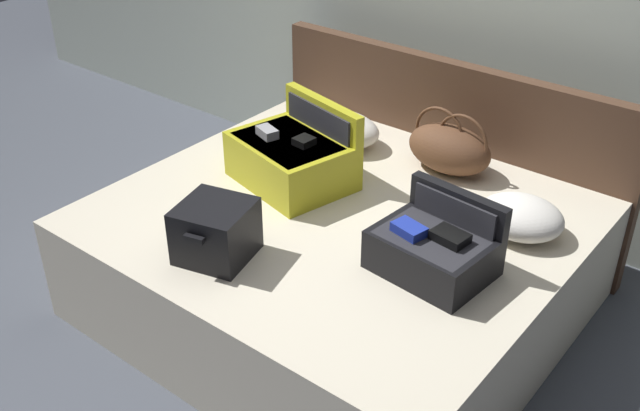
% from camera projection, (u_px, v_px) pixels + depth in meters
% --- Properties ---
extents(ground_plane, '(12.00, 12.00, 0.00)m').
position_uv_depth(ground_plane, '(284.00, 347.00, 3.37)').
color(ground_plane, '#4C515B').
extents(bed, '(2.02, 1.81, 0.52)m').
position_uv_depth(bed, '(338.00, 260.00, 3.51)').
color(bed, beige).
rests_on(bed, ground).
extents(headboard, '(2.06, 0.08, 0.96)m').
position_uv_depth(headboard, '(445.00, 147.00, 4.02)').
color(headboard, '#4C3323').
rests_on(headboard, ground).
extents(hard_case_large, '(0.63, 0.54, 0.38)m').
position_uv_depth(hard_case_large, '(293.00, 156.00, 3.55)').
color(hard_case_large, gold).
rests_on(hard_case_large, bed).
extents(hard_case_medium, '(0.47, 0.39, 0.30)m').
position_uv_depth(hard_case_medium, '(434.00, 248.00, 2.94)').
color(hard_case_medium, black).
rests_on(hard_case_medium, bed).
extents(hard_case_small, '(0.34, 0.34, 0.24)m').
position_uv_depth(hard_case_small, '(216.00, 231.00, 3.02)').
color(hard_case_small, black).
rests_on(hard_case_small, bed).
extents(duffel_bag, '(0.45, 0.29, 0.32)m').
position_uv_depth(duffel_bag, '(449.00, 148.00, 3.65)').
color(duffel_bag, brown).
rests_on(duffel_bag, bed).
extents(pillow_near_headboard, '(0.52, 0.39, 0.18)m').
position_uv_depth(pillow_near_headboard, '(336.00, 128.00, 3.92)').
color(pillow_near_headboard, white).
rests_on(pillow_near_headboard, bed).
extents(pillow_center_head, '(0.39, 0.35, 0.16)m').
position_uv_depth(pillow_center_head, '(521.00, 217.00, 3.18)').
color(pillow_center_head, white).
rests_on(pillow_center_head, bed).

